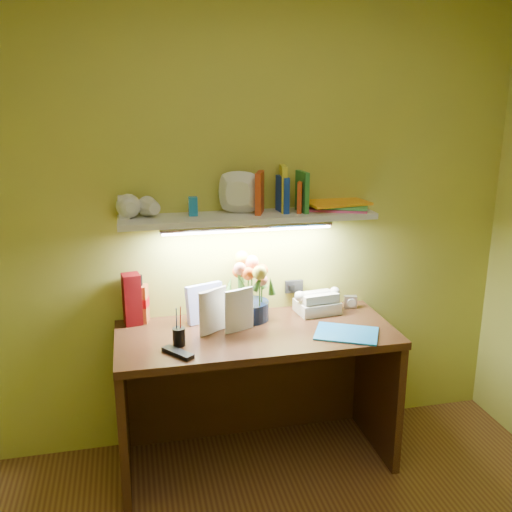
% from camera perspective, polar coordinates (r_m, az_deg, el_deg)
% --- Properties ---
extents(desk, '(1.40, 0.60, 0.75)m').
position_cam_1_polar(desk, '(3.07, 0.04, -13.95)').
color(desk, '#36190E').
rests_on(desk, ground).
extents(flower_bouquet, '(0.24, 0.24, 0.35)m').
position_cam_1_polar(flower_bouquet, '(2.99, -0.59, -3.22)').
color(flower_bouquet, '#0E1B3D').
rests_on(flower_bouquet, desk).
extents(telephone, '(0.24, 0.19, 0.13)m').
position_cam_1_polar(telephone, '(3.13, 6.14, -4.47)').
color(telephone, '#EFE8CC').
rests_on(telephone, desk).
extents(desk_clock, '(0.07, 0.05, 0.07)m').
position_cam_1_polar(desk_clock, '(3.23, 9.41, -4.54)').
color(desk_clock, '#B1B0B5').
rests_on(desk_clock, desk).
extents(whisky_bottle, '(0.09, 0.09, 0.26)m').
position_cam_1_polar(whisky_bottle, '(3.02, -11.45, -4.22)').
color(whisky_bottle, '#B24F22').
rests_on(whisky_bottle, desk).
extents(whisky_box, '(0.10, 0.10, 0.27)m').
position_cam_1_polar(whisky_box, '(3.01, -12.30, -4.24)').
color(whisky_box, '#5A0608').
rests_on(whisky_box, desk).
extents(pen_cup, '(0.08, 0.08, 0.15)m').
position_cam_1_polar(pen_cup, '(2.74, -7.73, -7.42)').
color(pen_cup, black).
rests_on(pen_cup, desk).
extents(art_card, '(0.20, 0.10, 0.20)m').
position_cam_1_polar(art_card, '(3.00, -5.13, -4.70)').
color(art_card, white).
rests_on(art_card, desk).
extents(tv_remote, '(0.14, 0.17, 0.02)m').
position_cam_1_polar(tv_remote, '(2.67, -7.83, -9.56)').
color(tv_remote, black).
rests_on(tv_remote, desk).
extents(blue_folder, '(0.37, 0.34, 0.01)m').
position_cam_1_polar(blue_folder, '(2.90, 9.04, -7.66)').
color(blue_folder, blue).
rests_on(blue_folder, desk).
extents(desk_book_a, '(0.16, 0.10, 0.23)m').
position_cam_1_polar(desk_book_a, '(2.80, -5.66, -5.94)').
color(desk_book_a, silver).
rests_on(desk_book_a, desk).
extents(desk_book_b, '(0.16, 0.07, 0.22)m').
position_cam_1_polar(desk_book_b, '(2.82, -3.09, -5.75)').
color(desk_book_b, silver).
rests_on(desk_book_b, desk).
extents(wall_shelf, '(1.32, 0.33, 0.27)m').
position_cam_1_polar(wall_shelf, '(2.89, -0.53, 4.66)').
color(wall_shelf, silver).
rests_on(wall_shelf, ground).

